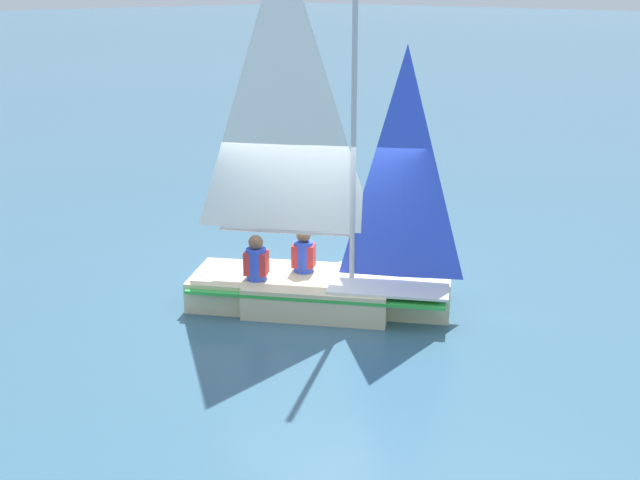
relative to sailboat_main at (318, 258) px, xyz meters
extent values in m
plane|color=#38607A|center=(-0.02, 0.03, -0.79)|extent=(260.00, 260.00, 0.00)
cube|color=beige|center=(-0.02, 0.03, -0.55)|extent=(2.41, 2.58, 0.47)
cube|color=beige|center=(-0.88, 1.27, -0.55)|extent=(1.16, 1.19, 0.47)
cube|color=beige|center=(0.84, -1.22, -0.55)|extent=(1.52, 1.44, 0.47)
cube|color=green|center=(-0.02, 0.03, -0.40)|extent=(3.37, 3.96, 0.05)
cube|color=silver|center=(-0.63, 0.90, -0.30)|extent=(2.09, 2.19, 0.04)
cylinder|color=#B7B7BC|center=(-0.29, 0.43, 2.21)|extent=(0.08, 0.08, 5.06)
cylinder|color=#B7B7BC|center=(0.28, -0.40, 0.39)|extent=(1.20, 1.70, 0.07)
pyramid|color=white|center=(0.28, -0.40, 2.52)|extent=(1.13, 1.60, 4.20)
pyramid|color=blue|center=(-0.71, 1.02, 1.47)|extent=(0.79, 1.11, 3.37)
cube|color=black|center=(1.13, -1.63, -0.62)|extent=(0.07, 0.08, 0.33)
cube|color=black|center=(-0.04, -0.35, -0.56)|extent=(0.36, 0.37, 0.45)
cylinder|color=blue|center=(-0.04, -0.35, -0.08)|extent=(0.42, 0.42, 0.50)
cube|color=red|center=(-0.04, -0.35, -0.06)|extent=(0.41, 0.43, 0.35)
sphere|color=brown|center=(-0.04, -0.35, 0.27)|extent=(0.22, 0.22, 0.22)
cube|color=black|center=(0.69, -0.61, -0.56)|extent=(0.36, 0.37, 0.45)
cylinder|color=blue|center=(0.69, -0.61, -0.08)|extent=(0.42, 0.42, 0.50)
cube|color=red|center=(0.69, -0.61, -0.06)|extent=(0.41, 0.43, 0.35)
sphere|color=brown|center=(0.69, -0.61, 0.27)|extent=(0.22, 0.22, 0.22)
camera|label=1|loc=(8.11, 7.96, 3.95)|focal=45.00mm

